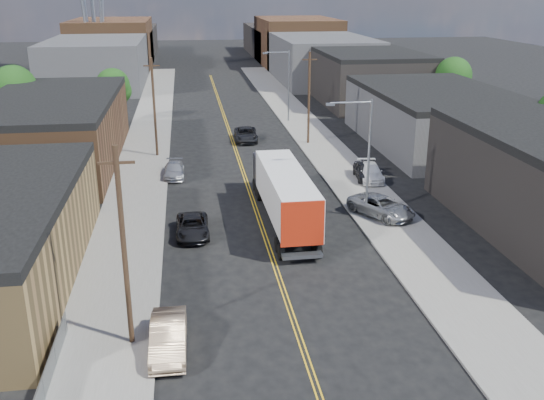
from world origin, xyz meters
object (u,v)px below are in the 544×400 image
object	(u,v)px
semi_truck	(282,189)
car_right_lot_a	(381,206)
car_left_c	(192,226)
car_right_lot_b	(370,172)
car_left_b	(168,337)
car_left_d	(174,170)
car_right_lot_c	(365,171)
car_ahead_truck	(246,134)

from	to	relation	value
semi_truck	car_right_lot_a	size ratio (longest dim) A/B	2.93
car_left_c	car_right_lot_b	xyz separation A→B (m)	(16.00, 10.43, 0.18)
car_right_lot_a	car_right_lot_b	bearing A→B (deg)	48.47
car_left_b	car_left_c	world-z (taller)	car_left_b
car_left_d	car_right_lot_c	bearing A→B (deg)	-10.19
car_left_c	car_left_d	world-z (taller)	car_left_c
car_left_c	car_ahead_truck	size ratio (longest dim) A/B	0.90
car_left_d	car_ahead_truck	distance (m)	15.00
car_right_lot_b	car_ahead_truck	world-z (taller)	car_right_lot_b
car_left_c	car_ahead_truck	world-z (taller)	car_ahead_truck
car_left_d	car_ahead_truck	bearing A→B (deg)	59.63
car_right_lot_c	car_ahead_truck	xyz separation A→B (m)	(-9.11, 16.24, -0.14)
car_ahead_truck	car_right_lot_b	bearing A→B (deg)	-57.01
car_right_lot_c	car_left_d	bearing A→B (deg)	174.14
car_right_lot_a	car_right_lot_c	size ratio (longest dim) A/B	1.25
car_left_b	car_right_lot_c	world-z (taller)	car_right_lot_c
car_ahead_truck	car_right_lot_c	bearing A→B (deg)	-57.59
car_right_lot_b	car_left_c	bearing A→B (deg)	-140.00
car_left_d	car_right_lot_b	size ratio (longest dim) A/B	0.92
semi_truck	car_right_lot_a	xyz separation A→B (m)	(7.44, -0.71, -1.47)
car_right_lot_b	car_ahead_truck	size ratio (longest dim) A/B	0.90
car_right_lot_a	car_left_c	bearing A→B (deg)	156.20
car_left_b	car_right_lot_c	size ratio (longest dim) A/B	1.10
car_left_b	car_ahead_truck	world-z (taller)	car_left_b
semi_truck	car_left_d	size ratio (longest dim) A/B	3.58
car_left_d	car_right_lot_b	distance (m)	17.81
car_right_lot_a	car_ahead_truck	bearing A→B (deg)	76.89
car_left_d	car_ahead_truck	size ratio (longest dim) A/B	0.82
car_left_c	car_left_b	bearing A→B (deg)	-95.84
car_left_b	car_left_d	xyz separation A→B (m)	(0.00, 28.47, -0.14)
car_left_b	car_right_lot_b	distance (m)	30.21
car_left_b	car_ahead_truck	bearing A→B (deg)	79.86
car_left_d	car_left_c	bearing A→B (deg)	-82.96
car_right_lot_a	car_right_lot_c	world-z (taller)	car_right_lot_a
car_right_lot_a	car_ahead_truck	world-z (taller)	car_right_lot_a
car_left_c	car_right_lot_a	bearing A→B (deg)	5.81
car_left_b	car_ahead_truck	distance (m)	41.97
car_left_c	car_right_lot_c	bearing A→B (deg)	34.23
car_right_lot_c	car_ahead_truck	bearing A→B (deg)	125.03
car_left_d	car_right_lot_a	distance (m)	20.09
car_left_b	car_right_lot_a	world-z (taller)	car_right_lot_a
car_left_b	car_right_lot_b	world-z (taller)	car_left_b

